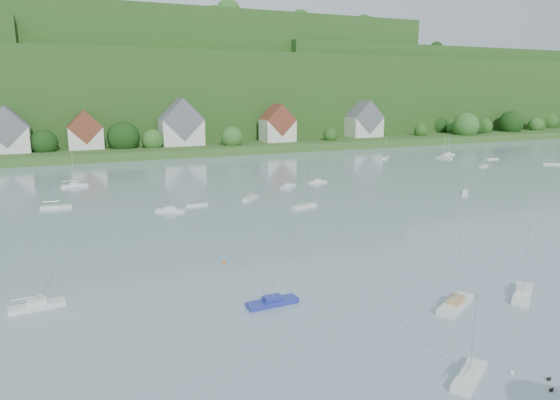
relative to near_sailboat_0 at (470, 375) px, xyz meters
name	(u,v)px	position (x,y,z in m)	size (l,w,h in m)	color
far_shore_strip	(163,146)	(9.03, 179.95, 1.07)	(600.00, 60.00, 3.00)	#335620
forested_ridge	(137,92)	(9.43, 248.52, 22.46)	(620.00, 181.22, 69.89)	#1C3D13
village_building_0	(7,134)	(-45.97, 166.95, 9.08)	(14.00, 10.40, 16.00)	beige
village_building_1	(85,133)	(-20.97, 168.95, 8.33)	(12.00, 9.36, 14.00)	beige
village_building_2	(181,126)	(14.03, 167.95, 9.84)	(16.00, 11.44, 18.00)	beige
village_building_3	(278,126)	(54.03, 165.95, 9.00)	(13.00, 10.40, 15.50)	beige
village_building_4	(364,122)	(99.03, 169.95, 9.16)	(15.00, 10.40, 16.50)	beige
near_sailboat_0	(470,375)	(0.00, 0.00, 0.00)	(5.76, 4.39, 7.78)	silver
near_sailboat_1	(272,301)	(-9.37, 20.62, 0.01)	(6.07, 1.97, 8.10)	navy
near_sailboat_2	(456,303)	(9.24, 11.78, 0.04)	(6.87, 4.85, 9.15)	silver
near_sailboat_3	(523,293)	(18.66, 10.95, 0.03)	(6.40, 5.46, 8.93)	silver
near_sailboat_6	(37,305)	(-33.83, 30.20, 0.00)	(6.03, 2.32, 7.94)	silver
mooring_buoy_1	(512,374)	(3.95, -0.82, -0.43)	(0.40, 0.40, 0.40)	silver
mooring_buoy_3	(224,263)	(-10.10, 36.53, -0.43)	(0.42, 0.42, 0.42)	#E35506
mooring_buoy_5	(42,309)	(-33.33, 29.89, -0.43)	(0.48, 0.48, 0.48)	#E35506
duck_pair	(550,384)	(5.46, -3.35, -0.32)	(1.66, 1.48, 0.32)	black
far_sailboat_cluster	(293,180)	(26.82, 92.35, -0.05)	(198.06, 65.07, 8.71)	silver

